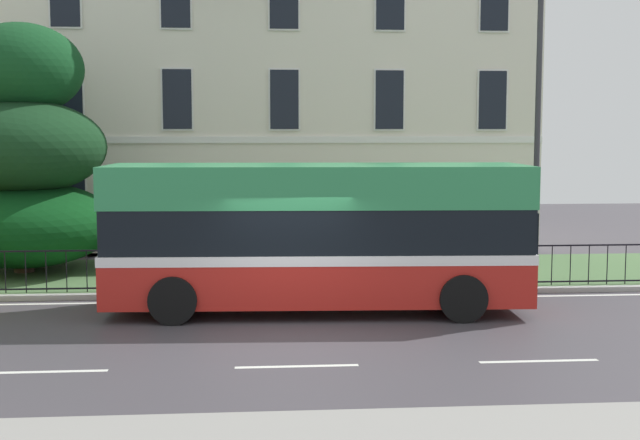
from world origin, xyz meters
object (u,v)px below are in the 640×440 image
(single_decker_bus, at_px, (318,235))
(litter_bin, at_px, (457,258))
(evergreen_tree, at_px, (24,164))
(street_lamp_post, at_px, (538,103))
(georgian_townhouse, at_px, (234,69))

(single_decker_bus, xyz_separation_m, litter_bin, (3.64, 2.68, -0.93))
(evergreen_tree, bearing_deg, single_decker_bus, -34.56)
(litter_bin, bearing_deg, evergreen_tree, 168.02)
(single_decker_bus, distance_m, litter_bin, 4.62)
(street_lamp_post, bearing_deg, evergreen_tree, 169.22)
(georgian_townhouse, bearing_deg, litter_bin, -60.46)
(single_decker_bus, xyz_separation_m, street_lamp_post, (5.52, 2.56, 2.82))
(georgian_townhouse, bearing_deg, single_decker_bus, -81.14)
(georgian_townhouse, xyz_separation_m, evergreen_tree, (-5.29, -7.58, -2.97))
(street_lamp_post, xyz_separation_m, litter_bin, (-1.88, 0.12, -3.75))
(street_lamp_post, bearing_deg, single_decker_bus, -155.13)
(georgian_townhouse, distance_m, evergreen_tree, 9.71)
(evergreen_tree, bearing_deg, street_lamp_post, -10.78)
(single_decker_bus, bearing_deg, litter_bin, 38.93)
(street_lamp_post, relative_size, litter_bin, 6.72)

